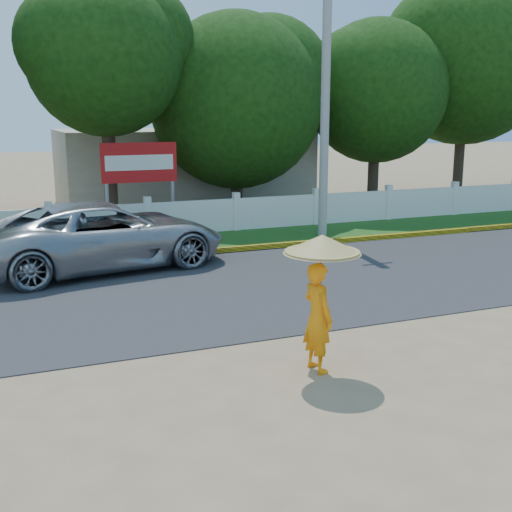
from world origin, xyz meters
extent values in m
plane|color=#9E8460|center=(0.00, 0.00, 0.00)|extent=(120.00, 120.00, 0.00)
cube|color=#38383A|center=(0.00, 4.50, 0.01)|extent=(60.00, 7.00, 0.02)
cube|color=#2D601E|center=(0.00, 9.75, 0.01)|extent=(60.00, 3.50, 0.03)
cube|color=yellow|center=(0.00, 8.05, 0.08)|extent=(40.00, 0.18, 0.16)
cube|color=silver|center=(0.00, 11.20, 0.55)|extent=(40.00, 0.10, 1.10)
cube|color=#B7AD99|center=(3.00, 18.00, 1.60)|extent=(10.00, 6.00, 3.20)
cylinder|color=gray|center=(5.26, 9.29, 4.45)|extent=(0.28, 0.28, 8.89)
imported|color=#9C9FA3|center=(-1.95, 7.48, 0.86)|extent=(6.62, 3.94, 1.72)
imported|color=orange|center=(0.01, -0.49, 0.86)|extent=(0.49, 0.67, 1.72)
cylinder|color=gray|center=(0.06, -0.49, 1.52)|extent=(0.02, 0.02, 1.12)
cone|color=tan|center=(0.06, -0.49, 2.00)|extent=(1.18, 1.18, 0.28)
cylinder|color=gray|center=(-1.08, 12.30, 1.00)|extent=(0.12, 0.12, 2.00)
cylinder|color=gray|center=(1.12, 12.30, 1.00)|extent=(0.12, 0.12, 2.00)
cube|color=red|center=(0.02, 12.30, 2.30)|extent=(2.50, 0.12, 1.30)
cube|color=silver|center=(0.02, 12.24, 2.30)|extent=(2.25, 0.02, 0.49)
cylinder|color=#473828|center=(14.62, 14.26, 2.05)|extent=(0.44, 0.44, 4.11)
sphere|color=#1D4810|center=(14.62, 14.26, 6.06)|extent=(7.11, 7.11, 7.11)
cylinder|color=#473828|center=(10.03, 13.92, 1.58)|extent=(0.44, 0.44, 3.16)
sphere|color=#1D4810|center=(10.03, 13.92, 4.72)|extent=(5.68, 5.68, 5.68)
cylinder|color=#473828|center=(-0.83, 12.95, 2.13)|extent=(0.44, 0.44, 4.25)
sphere|color=#1D4810|center=(-0.83, 12.95, 5.64)|extent=(5.06, 5.06, 5.06)
cylinder|color=#473828|center=(4.10, 14.12, 1.27)|extent=(0.44, 0.44, 2.54)
sphere|color=#1D4810|center=(4.10, 14.12, 4.31)|extent=(6.44, 6.44, 6.44)
camera|label=1|loc=(-4.37, -8.80, 3.93)|focal=45.00mm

